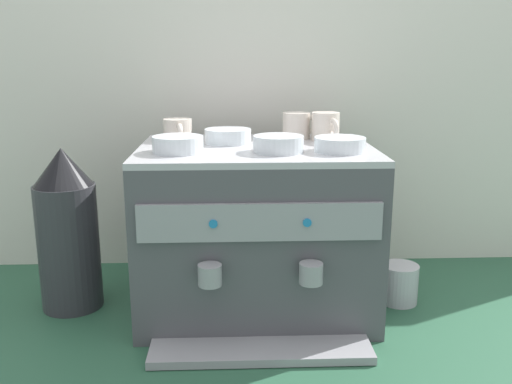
# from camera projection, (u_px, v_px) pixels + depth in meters

# --- Properties ---
(ground_plane) EXTENTS (4.00, 4.00, 0.00)m
(ground_plane) POSITION_uv_depth(u_px,v_px,m) (256.00, 304.00, 1.60)
(ground_plane) COLOR #28563D
(tiled_backsplash_wall) EXTENTS (2.80, 0.03, 0.93)m
(tiled_backsplash_wall) POSITION_uv_depth(u_px,v_px,m) (251.00, 125.00, 1.83)
(tiled_backsplash_wall) COLOR silver
(tiled_backsplash_wall) RESTS_ON ground_plane
(espresso_machine) EXTENTS (0.62, 0.56, 0.45)m
(espresso_machine) POSITION_uv_depth(u_px,v_px,m) (256.00, 229.00, 1.54)
(espresso_machine) COLOR #4C4C51
(espresso_machine) RESTS_ON ground_plane
(ceramic_cup_0) EXTENTS (0.08, 0.11, 0.06)m
(ceramic_cup_0) POSITION_uv_depth(u_px,v_px,m) (178.00, 130.00, 1.58)
(ceramic_cup_0) COLOR beige
(ceramic_cup_0) RESTS_ON espresso_machine
(ceramic_cup_1) EXTENTS (0.08, 0.12, 0.08)m
(ceramic_cup_1) POSITION_uv_depth(u_px,v_px,m) (326.00, 127.00, 1.58)
(ceramic_cup_1) COLOR beige
(ceramic_cup_1) RESTS_ON espresso_machine
(ceramic_cup_2) EXTENTS (0.11, 0.09, 0.07)m
(ceramic_cup_2) POSITION_uv_depth(u_px,v_px,m) (298.00, 125.00, 1.62)
(ceramic_cup_2) COLOR beige
(ceramic_cup_2) RESTS_ON espresso_machine
(ceramic_bowl_0) EXTENTS (0.13, 0.13, 0.04)m
(ceramic_bowl_0) POSITION_uv_depth(u_px,v_px,m) (278.00, 144.00, 1.40)
(ceramic_bowl_0) COLOR silver
(ceramic_bowl_0) RESTS_ON espresso_machine
(ceramic_bowl_1) EXTENTS (0.13, 0.13, 0.04)m
(ceramic_bowl_1) POSITION_uv_depth(u_px,v_px,m) (228.00, 136.00, 1.54)
(ceramic_bowl_1) COLOR silver
(ceramic_bowl_1) RESTS_ON espresso_machine
(ceramic_bowl_2) EXTENTS (0.13, 0.13, 0.04)m
(ceramic_bowl_2) POSITION_uv_depth(u_px,v_px,m) (178.00, 145.00, 1.40)
(ceramic_bowl_2) COLOR silver
(ceramic_bowl_2) RESTS_ON espresso_machine
(ceramic_bowl_3) EXTENTS (0.13, 0.13, 0.04)m
(ceramic_bowl_3) POSITION_uv_depth(u_px,v_px,m) (340.00, 145.00, 1.41)
(ceramic_bowl_3) COLOR silver
(ceramic_bowl_3) RESTS_ON espresso_machine
(coffee_grinder) EXTENTS (0.17, 0.17, 0.45)m
(coffee_grinder) POSITION_uv_depth(u_px,v_px,m) (67.00, 231.00, 1.54)
(coffee_grinder) COLOR #333338
(coffee_grinder) RESTS_ON ground_plane
(milk_pitcher) EXTENTS (0.11, 0.11, 0.11)m
(milk_pitcher) POSITION_uv_depth(u_px,v_px,m) (399.00, 283.00, 1.60)
(milk_pitcher) COLOR #B7B7BC
(milk_pitcher) RESTS_ON ground_plane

